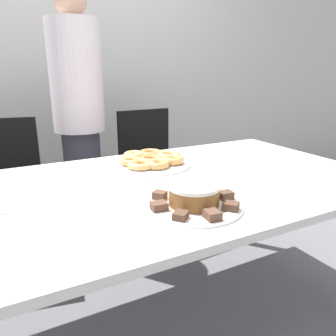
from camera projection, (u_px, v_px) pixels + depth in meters
name	position (u px, v px, depth m)	size (l,w,h in m)	color
ground_plane	(158.00, 330.00, 1.55)	(12.00, 12.00, 0.00)	slate
wall_back	(65.00, 54.00, 2.55)	(8.00, 0.05, 2.60)	silver
table	(157.00, 199.00, 1.36)	(1.94, 1.03, 0.74)	silver
person_standing	(80.00, 121.00, 2.03)	(0.31, 0.31, 1.65)	#383842
office_chair_left	(6.00, 203.00, 1.91)	(0.52, 0.52, 0.91)	black
office_chair_right	(154.00, 179.00, 2.34)	(0.46, 0.46, 0.91)	black
plate_cake	(194.00, 205.00, 1.11)	(0.33, 0.33, 0.01)	white
plate_donuts	(150.00, 164.00, 1.60)	(0.40, 0.40, 0.01)	white
frosted_cake	(194.00, 194.00, 1.10)	(0.17, 0.17, 0.07)	brown
lamington_0	(212.00, 215.00, 0.99)	(0.05, 0.05, 0.03)	brown
lamington_1	(231.00, 206.00, 1.06)	(0.07, 0.07, 0.03)	#513828
lamington_2	(226.00, 195.00, 1.15)	(0.05, 0.04, 0.03)	#513828
lamington_3	(204.00, 189.00, 1.21)	(0.07, 0.07, 0.02)	brown
lamington_4	(179.00, 189.00, 1.22)	(0.06, 0.06, 0.02)	brown
lamington_5	(160.00, 195.00, 1.15)	(0.06, 0.06, 0.03)	brown
lamington_6	(159.00, 206.00, 1.06)	(0.06, 0.05, 0.03)	brown
lamington_7	(181.00, 215.00, 0.99)	(0.06, 0.06, 0.02)	#513828
donut_0	(150.00, 160.00, 1.60)	(0.11, 0.11, 0.03)	#C68447
donut_1	(131.00, 161.00, 1.57)	(0.11, 0.11, 0.03)	tan
donut_2	(141.00, 165.00, 1.51)	(0.13, 0.13, 0.03)	#E5AD66
donut_3	(157.00, 164.00, 1.52)	(0.12, 0.12, 0.03)	tan
donut_4	(173.00, 160.00, 1.58)	(0.11, 0.11, 0.04)	tan
donut_5	(168.00, 156.00, 1.66)	(0.13, 0.13, 0.04)	#E5AD66
donut_6	(150.00, 154.00, 1.69)	(0.13, 0.13, 0.04)	#C68447
donut_7	(134.00, 156.00, 1.66)	(0.11, 0.11, 0.04)	#E5AD66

